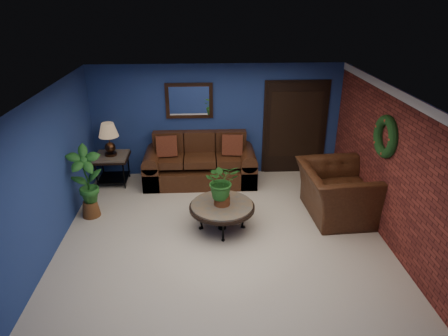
{
  "coord_description": "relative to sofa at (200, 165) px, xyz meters",
  "views": [
    {
      "loc": [
        -0.29,
        -6.0,
        3.91
      ],
      "look_at": [
        0.05,
        0.55,
        0.97
      ],
      "focal_mm": 32.0,
      "sensor_mm": 36.0,
      "label": 1
    }
  ],
  "objects": [
    {
      "name": "wall_mirror",
      "position": [
        -0.21,
        0.37,
        1.36
      ],
      "size": [
        1.02,
        0.06,
        0.77
      ],
      "primitive_type": "cube",
      "color": "#3C2214",
      "rests_on": "wall_back"
    },
    {
      "name": "end_table",
      "position": [
        -1.91,
        -0.04,
        0.15
      ],
      "size": [
        0.72,
        0.72,
        0.66
      ],
      "color": "#56514B",
      "rests_on": "ground"
    },
    {
      "name": "wall_right_brick",
      "position": [
        3.14,
        -2.09,
        0.89
      ],
      "size": [
        0.04,
        5.0,
        2.5
      ],
      "primitive_type": "cube",
      "color": "maroon",
      "rests_on": "ground"
    },
    {
      "name": "coffee_table",
      "position": [
        0.39,
        -2.01,
        0.08
      ],
      "size": [
        1.15,
        1.15,
        0.49
      ],
      "rotation": [
        0.0,
        0.0,
        0.14
      ],
      "color": "#56514B",
      "rests_on": "ground"
    },
    {
      "name": "sofa",
      "position": [
        0.0,
        0.0,
        0.0
      ],
      "size": [
        2.41,
        1.04,
        1.08
      ],
      "color": "#422412",
      "rests_on": "ground"
    },
    {
      "name": "closet_door",
      "position": [
        2.14,
        0.38,
        0.69
      ],
      "size": [
        1.44,
        0.06,
        2.18
      ],
      "primitive_type": "cube",
      "color": "black",
      "rests_on": "wall_back"
    },
    {
      "name": "armchair",
      "position": [
        2.54,
        -1.63,
        0.12
      ],
      "size": [
        1.36,
        1.53,
        0.95
      ],
      "primitive_type": "imported",
      "rotation": [
        0.0,
        0.0,
        1.62
      ],
      "color": "#422412",
      "rests_on": "ground"
    },
    {
      "name": "tall_plant",
      "position": [
        -2.06,
        -1.44,
        0.39
      ],
      "size": [
        0.69,
        0.56,
        1.39
      ],
      "color": "brown",
      "rests_on": "ground"
    },
    {
      "name": "crown_molding",
      "position": [
        3.11,
        -2.09,
        2.07
      ],
      "size": [
        0.03,
        5.0,
        0.14
      ],
      "primitive_type": "cube",
      "color": "white",
      "rests_on": "wall_right_brick"
    },
    {
      "name": "wall_left",
      "position": [
        -2.36,
        -2.09,
        0.89
      ],
      "size": [
        0.04,
        5.0,
        2.5
      ],
      "primitive_type": "cube",
      "color": "navy",
      "rests_on": "ground"
    },
    {
      "name": "wreath",
      "position": [
        3.08,
        -2.04,
        1.34
      ],
      "size": [
        0.16,
        0.72,
        0.72
      ],
      "primitive_type": "torus",
      "rotation": [
        0.0,
        1.57,
        0.0
      ],
      "color": "black",
      "rests_on": "wall_right_brick"
    },
    {
      "name": "table_lamp",
      "position": [
        -1.91,
        -0.04,
        0.75
      ],
      "size": [
        0.42,
        0.42,
        0.69
      ],
      "color": "#3C2214",
      "rests_on": "end_table"
    },
    {
      "name": "floor",
      "position": [
        0.39,
        -2.09,
        -0.36
      ],
      "size": [
        5.5,
        5.5,
        0.0
      ],
      "primitive_type": "plane",
      "color": "beige",
      "rests_on": "ground"
    },
    {
      "name": "side_chair",
      "position": [
        0.58,
        0.02,
        0.12
      ],
      "size": [
        0.42,
        0.42,
        0.84
      ],
      "rotation": [
        0.0,
        0.0,
        0.18
      ],
      "color": "brown",
      "rests_on": "ground"
    },
    {
      "name": "ceiling",
      "position": [
        0.39,
        -2.09,
        2.14
      ],
      "size": [
        5.5,
        5.0,
        0.02
      ],
      "primitive_type": "cube",
      "color": "white",
      "rests_on": "wall_back"
    },
    {
      "name": "coffee_plant",
      "position": [
        0.39,
        -2.01,
        0.57
      ],
      "size": [
        0.65,
        0.58,
        0.78
      ],
      "color": "brown",
      "rests_on": "coffee_table"
    },
    {
      "name": "floor_plant",
      "position": [
        2.74,
        -0.6,
        0.03
      ],
      "size": [
        0.4,
        0.36,
        0.76
      ],
      "color": "brown",
      "rests_on": "ground"
    },
    {
      "name": "wall_back",
      "position": [
        0.39,
        0.41,
        0.89
      ],
      "size": [
        5.5,
        0.04,
        2.5
      ],
      "primitive_type": "cube",
      "color": "navy",
      "rests_on": "ground"
    }
  ]
}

